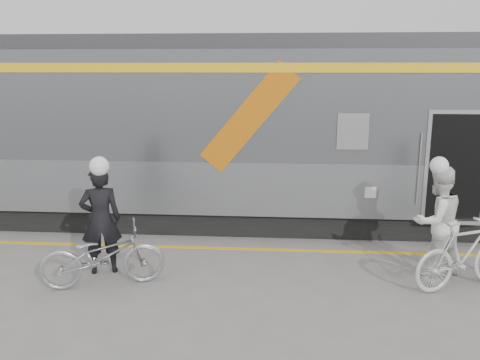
# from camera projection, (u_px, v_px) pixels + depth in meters

# --- Properties ---
(ground) EXTENTS (90.00, 90.00, 0.00)m
(ground) POSITION_uv_depth(u_px,v_px,m) (273.00, 299.00, 7.74)
(ground) COLOR slate
(ground) RESTS_ON ground
(train) EXTENTS (24.00, 3.17, 4.10)m
(train) POSITION_uv_depth(u_px,v_px,m) (334.00, 132.00, 11.28)
(train) COLOR black
(train) RESTS_ON ground
(safety_strip) EXTENTS (24.00, 0.12, 0.01)m
(safety_strip) POSITION_uv_depth(u_px,v_px,m) (274.00, 250.00, 9.83)
(safety_strip) COLOR yellow
(safety_strip) RESTS_ON ground
(man) EXTENTS (0.79, 0.64, 1.86)m
(man) POSITION_uv_depth(u_px,v_px,m) (101.00, 220.00, 8.58)
(man) COLOR black
(man) RESTS_ON ground
(bicycle_left) EXTENTS (2.07, 1.26, 1.03)m
(bicycle_left) POSITION_uv_depth(u_px,v_px,m) (103.00, 255.00, 8.13)
(bicycle_left) COLOR #9A9BA1
(bicycle_left) RESTS_ON ground
(woman) EXTENTS (1.12, 1.02, 1.87)m
(woman) POSITION_uv_depth(u_px,v_px,m) (437.00, 221.00, 8.51)
(woman) COLOR silver
(woman) RESTS_ON ground
(bicycle_right) EXTENTS (1.94, 1.27, 1.13)m
(bicycle_right) POSITION_uv_depth(u_px,v_px,m) (465.00, 254.00, 8.03)
(bicycle_right) COLOR beige
(bicycle_right) RESTS_ON ground
(helmet_man) EXTENTS (0.32, 0.32, 0.32)m
(helmet_man) POSITION_uv_depth(u_px,v_px,m) (97.00, 156.00, 8.35)
(helmet_man) COLOR white
(helmet_man) RESTS_ON man
(helmet_woman) EXTENTS (0.30, 0.30, 0.30)m
(helmet_woman) POSITION_uv_depth(u_px,v_px,m) (442.00, 158.00, 8.27)
(helmet_woman) COLOR white
(helmet_woman) RESTS_ON woman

